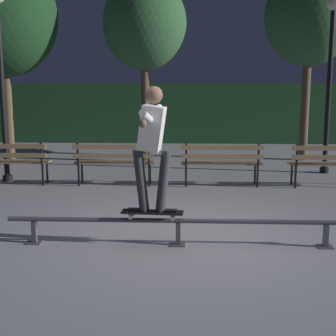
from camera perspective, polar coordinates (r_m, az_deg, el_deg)
The scene contains 14 objects.
ground_plane at distance 6.36m, azimuth 1.27°, elevation -8.40°, with size 90.00×90.00×0.00m, color #99999E.
hedge_backdrop at distance 16.77m, azimuth 2.09°, elevation 6.65°, with size 24.00×1.20×2.02m, color #234C28.
grind_rail at distance 6.00m, azimuth 1.22°, elevation -6.79°, with size 4.35×0.18×0.35m.
skateboard at distance 5.98m, azimuth -1.90°, elevation -5.38°, with size 0.79×0.26×0.09m.
skateboarder at distance 5.80m, azimuth -1.92°, elevation 3.57°, with size 0.63×1.41×1.56m.
park_bench_leftmost at distance 10.06m, azimuth -18.66°, elevation 1.10°, with size 1.61×0.44×0.88m.
park_bench_left_center at distance 9.50m, azimuth -6.52°, elevation 1.07°, with size 1.61×0.44×0.88m.
park_bench_right_center at distance 9.41m, azimuth 6.48°, elevation 0.98°, with size 1.61×0.44×0.88m.
park_bench_rightmost at distance 9.80m, azimuth 19.09°, elevation 0.84°, with size 1.61×0.44×0.88m.
tree_behind_benches at distance 12.40m, azimuth -2.82°, elevation 16.84°, with size 2.10×2.10×4.66m.
tree_far_right at distance 13.24m, azimuth 16.68°, elevation 17.00°, with size 2.30×2.30×4.99m.
tree_far_left at distance 12.69m, azimuth -19.30°, elevation 16.76°, with size 2.63×2.63×5.07m.
lamp_post_right at distance 11.31m, azimuth 18.99°, elevation 11.91°, with size 0.32×0.32×3.90m.
lamp_post_left at distance 10.36m, azimuth -19.54°, elevation 12.10°, with size 0.32×0.32×3.90m.
Camera 1 is at (0.12, -6.03, 2.02)m, focal length 50.57 mm.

